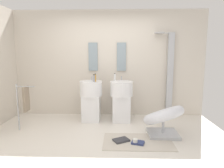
# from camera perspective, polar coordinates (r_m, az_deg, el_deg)

# --- Properties ---
(ground_plane) EXTENTS (4.80, 3.60, 0.04)m
(ground_plane) POSITION_cam_1_polar(r_m,az_deg,el_deg) (3.62, -2.76, -16.70)
(ground_plane) COLOR silver
(rear_partition) EXTENTS (4.80, 0.10, 2.60)m
(rear_partition) POSITION_cam_1_polar(r_m,az_deg,el_deg) (4.93, -1.35, 5.95)
(rear_partition) COLOR beige
(rear_partition) RESTS_ON ground_plane
(pedestal_sink_left) EXTENTS (0.51, 0.51, 1.03)m
(pedestal_sink_left) POSITION_cam_1_polar(r_m,az_deg,el_deg) (4.54, -6.12, -4.31)
(pedestal_sink_left) COLOR white
(pedestal_sink_left) RESTS_ON ground_plane
(pedestal_sink_right) EXTENTS (0.51, 0.51, 1.03)m
(pedestal_sink_right) POSITION_cam_1_polar(r_m,az_deg,el_deg) (4.49, 2.78, -4.39)
(pedestal_sink_right) COLOR white
(pedestal_sink_right) RESTS_ON ground_plane
(vanity_mirror_left) EXTENTS (0.22, 0.03, 0.69)m
(vanity_mirror_left) POSITION_cam_1_polar(r_m,az_deg,el_deg) (4.88, -5.54, 7.91)
(vanity_mirror_left) COLOR #8C9EA8
(vanity_mirror_right) EXTENTS (0.22, 0.03, 0.69)m
(vanity_mirror_right) POSITION_cam_1_polar(r_m,az_deg,el_deg) (4.84, 2.77, 7.93)
(vanity_mirror_right) COLOR #8C9EA8
(shower_column) EXTENTS (0.49, 0.24, 2.05)m
(shower_column) POSITION_cam_1_polar(r_m,az_deg,el_deg) (4.97, 16.41, 3.08)
(shower_column) COLOR #B7BABF
(shower_column) RESTS_ON ground_plane
(lounge_chair) EXTENTS (1.10, 1.10, 0.65)m
(lounge_chair) POSITION_cam_1_polar(r_m,az_deg,el_deg) (3.86, 14.77, -9.47)
(lounge_chair) COLOR #B7BABF
(lounge_chair) RESTS_ON ground_plane
(towel_rack) EXTENTS (0.37, 0.22, 0.95)m
(towel_rack) POSITION_cam_1_polar(r_m,az_deg,el_deg) (4.28, -24.11, -4.29)
(towel_rack) COLOR #B7BABF
(towel_rack) RESTS_ON ground_plane
(area_rug) EXTENTS (1.22, 0.70, 0.01)m
(area_rug) POSITION_cam_1_polar(r_m,az_deg,el_deg) (3.62, 7.54, -16.31)
(area_rug) COLOR beige
(area_rug) RESTS_ON ground_plane
(magazine_navy) EXTENTS (0.25, 0.21, 0.03)m
(magazine_navy) POSITION_cam_1_polar(r_m,az_deg,el_deg) (3.53, 7.56, -16.59)
(magazine_navy) COLOR navy
(magazine_navy) RESTS_ON area_rug
(magazine_charcoal) EXTENTS (0.33, 0.30, 0.03)m
(magazine_charcoal) POSITION_cam_1_polar(r_m,az_deg,el_deg) (3.60, 2.69, -16.04)
(magazine_charcoal) COLOR #38383D
(magazine_charcoal) RESTS_ON area_rug
(coffee_mug) EXTENTS (0.08, 0.08, 0.09)m
(coffee_mug) POSITION_cam_1_polar(r_m,az_deg,el_deg) (3.50, 6.81, -16.29)
(coffee_mug) COLOR white
(coffee_mug) RESTS_ON area_rug
(soap_bottle_amber) EXTENTS (0.04, 0.04, 0.18)m
(soap_bottle_amber) POSITION_cam_1_polar(r_m,az_deg,el_deg) (4.36, -4.91, 1.77)
(soap_bottle_amber) COLOR #C68C38
(soap_bottle_amber) RESTS_ON pedestal_sink_left
(soap_bottle_white) EXTENTS (0.04, 0.04, 0.18)m
(soap_bottle_white) POSITION_cam_1_polar(r_m,az_deg,el_deg) (4.47, 0.82, 1.97)
(soap_bottle_white) COLOR white
(soap_bottle_white) RESTS_ON pedestal_sink_right
(soap_bottle_grey) EXTENTS (0.05, 0.05, 0.17)m
(soap_bottle_grey) POSITION_cam_1_polar(r_m,az_deg,el_deg) (4.34, -5.33, 1.66)
(soap_bottle_grey) COLOR #99999E
(soap_bottle_grey) RESTS_ON pedestal_sink_left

